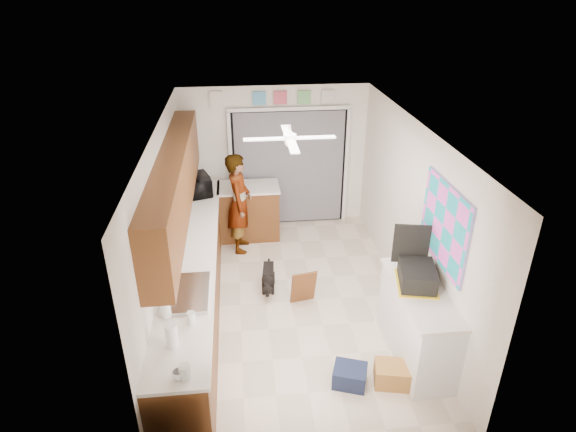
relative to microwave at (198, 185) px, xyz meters
name	(u,v)px	position (x,y,z in m)	size (l,w,h in m)	color
floor	(291,302)	(1.31, -1.78, -1.09)	(5.00, 5.00, 0.00)	beige
ceiling	(292,129)	(1.31, -1.78, 1.41)	(5.00, 5.00, 0.00)	white
wall_back	(275,158)	(1.31, 0.72, 0.16)	(3.20, 3.20, 0.00)	white
wall_front	(326,361)	(1.31, -4.28, 0.16)	(3.20, 3.20, 0.00)	white
wall_left	(165,229)	(-0.29, -1.78, 0.16)	(5.00, 5.00, 0.00)	white
wall_right	(411,217)	(2.91, -1.78, 0.16)	(5.00, 5.00, 0.00)	white
left_base_cabinets	(195,281)	(0.01, -1.78, -0.64)	(0.60, 4.80, 0.90)	brown
left_countertop	(193,250)	(0.02, -1.78, -0.17)	(0.62, 4.80, 0.04)	white
upper_cabinets	(175,182)	(-0.13, -1.58, 0.71)	(0.32, 4.00, 0.80)	brown
sink_basin	(186,294)	(0.02, -2.78, -0.14)	(0.50, 0.76, 0.06)	silver
faucet	(168,288)	(-0.17, -2.78, -0.04)	(0.03, 0.03, 0.22)	silver
peninsula_base	(249,212)	(0.81, 0.22, -0.64)	(1.00, 0.60, 0.90)	brown
peninsula_top	(248,187)	(0.81, 0.22, -0.17)	(1.04, 0.64, 0.04)	white
back_opening_recess	(289,168)	(1.56, 0.69, -0.04)	(2.00, 0.06, 2.10)	black
curtain_panel	(290,169)	(1.56, 0.65, -0.04)	(1.90, 0.03, 2.05)	gray
door_trim_left	(231,171)	(0.54, 0.66, -0.04)	(0.06, 0.04, 2.10)	white
door_trim_right	(346,167)	(2.58, 0.66, -0.04)	(0.06, 0.04, 2.10)	white
door_trim_head	(290,109)	(1.56, 0.66, 1.03)	(2.10, 0.04, 0.06)	white
header_frame_1	(259,98)	(1.06, 0.69, 1.21)	(0.22, 0.02, 0.22)	#4FA4D4
header_frame_2	(280,98)	(1.41, 0.69, 1.21)	(0.22, 0.02, 0.22)	#CF4D64
header_frame_3	(304,97)	(1.81, 0.69, 1.21)	(0.22, 0.02, 0.22)	#6CBD6E
header_frame_4	(328,97)	(2.21, 0.69, 1.21)	(0.22, 0.02, 0.22)	silver
route66_sign	(216,99)	(0.36, 0.69, 1.21)	(0.22, 0.02, 0.26)	silver
right_counter_base	(417,324)	(2.66, -2.98, -0.64)	(0.50, 1.40, 0.90)	white
right_counter_top	(421,292)	(2.65, -2.98, -0.17)	(0.54, 1.44, 0.04)	white
abstract_painting	(444,225)	(2.89, -2.78, 0.56)	(0.03, 1.15, 0.95)	#FF5DE5
ceiling_fan	(290,138)	(1.31, -1.58, 1.23)	(1.14, 1.14, 0.24)	white
microwave	(198,185)	(0.00, 0.00, 0.00)	(0.55, 0.38, 0.31)	black
soap_bottle	(166,307)	(-0.14, -3.15, -0.02)	(0.10, 0.10, 0.27)	silver
cup	(179,375)	(0.06, -4.03, -0.11)	(0.11, 0.11, 0.09)	white
jar_a	(185,372)	(0.11, -4.03, -0.08)	(0.10, 0.10, 0.14)	silver
jar_b	(191,318)	(0.12, -3.27, -0.09)	(0.09, 0.09, 0.13)	silver
paper_towel_roll	(172,336)	(-0.04, -3.60, -0.03)	(0.12, 0.12, 0.26)	white
suitcase	(417,276)	(2.63, -2.85, -0.04)	(0.39, 0.52, 0.22)	black
suitcase_rim	(416,284)	(2.63, -2.85, -0.15)	(0.44, 0.58, 0.02)	yellow
suitcase_lid	(411,244)	(2.63, -2.56, 0.21)	(0.42, 0.03, 0.50)	black
cardboard_box	(393,374)	(2.27, -3.40, -0.97)	(0.40, 0.30, 0.25)	olive
navy_crate	(350,376)	(1.79, -3.35, -0.98)	(0.36, 0.30, 0.22)	#151D36
cabinet_door_panel	(303,287)	(1.48, -1.82, -0.83)	(0.35, 0.03, 0.53)	brown
man	(239,203)	(0.65, -0.21, -0.26)	(0.61, 0.40, 1.67)	white
dog	(268,277)	(1.02, -1.43, -0.89)	(0.22, 0.52, 0.41)	black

